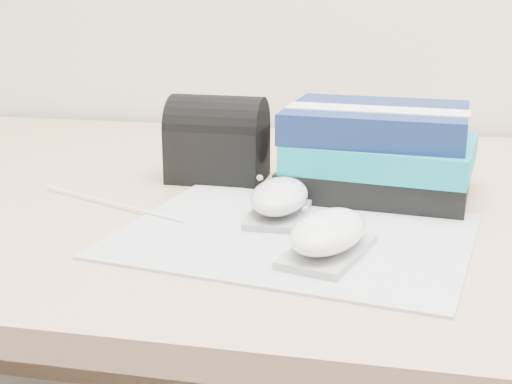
% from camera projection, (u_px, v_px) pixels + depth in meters
% --- Properties ---
extents(desk, '(1.60, 0.80, 0.73)m').
position_uv_depth(desk, '(317.00, 340.00, 1.01)').
color(desk, tan).
rests_on(desk, ground).
extents(mousepad, '(0.39, 0.33, 0.00)m').
position_uv_depth(mousepad, '(294.00, 235.00, 0.74)').
color(mousepad, '#9B9AA2').
rests_on(mousepad, desk).
extents(mouse_rear, '(0.06, 0.11, 0.05)m').
position_uv_depth(mouse_rear, '(279.00, 199.00, 0.79)').
color(mouse_rear, '#939496').
rests_on(mouse_rear, mousepad).
extents(mouse_front, '(0.09, 0.13, 0.05)m').
position_uv_depth(mouse_front, '(328.00, 235.00, 0.67)').
color(mouse_front, '#A6A6A9').
rests_on(mouse_front, mousepad).
extents(usb_cable, '(0.21, 0.10, 0.00)m').
position_uv_depth(usb_cable, '(110.00, 203.00, 0.84)').
color(usb_cable, white).
rests_on(usb_cable, mousepad).
extents(book_stack, '(0.24, 0.20, 0.11)m').
position_uv_depth(book_stack, '(378.00, 151.00, 0.88)').
color(book_stack, black).
rests_on(book_stack, desk).
extents(pouch, '(0.13, 0.09, 0.11)m').
position_uv_depth(pouch, '(218.00, 139.00, 0.94)').
color(pouch, black).
rests_on(pouch, desk).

